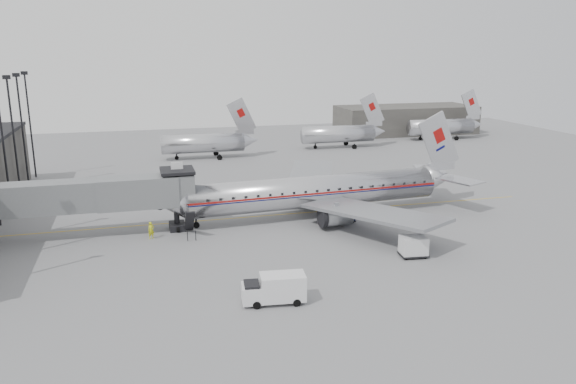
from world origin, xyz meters
name	(u,v)px	position (x,y,z in m)	size (l,w,h in m)	color
ground	(272,233)	(0.00, 0.00, 0.00)	(160.00, 160.00, 0.00)	slate
hangar	(405,120)	(45.00, 60.00, 3.00)	(30.00, 12.00, 6.00)	#3D3A38
apron_line	(285,214)	(3.00, 6.00, 0.01)	(0.15, 60.00, 0.01)	gold
jet_bridge	(100,195)	(-16.66, 3.67, 4.18)	(21.00, 6.20, 7.10)	slate
distant_aircraft_near	(204,143)	(-1.79, 42.00, 2.73)	(16.39, 3.20, 10.26)	silver
distant_aircraft_mid	(339,133)	(24.21, 46.00, 2.73)	(16.39, 3.20, 10.26)	silver
distant_aircraft_far	(442,126)	(48.21, 50.00, 2.73)	(16.39, 3.20, 10.26)	silver
airliner	(321,191)	(6.71, 4.44, 2.85)	(35.89, 33.18, 11.35)	silver
service_van	(275,288)	(-3.63, -15.99, 1.16)	(4.87, 2.32, 2.21)	silver
baggage_cart_navy	(342,213)	(8.25, 1.47, 1.01)	(2.55, 2.03, 1.90)	#0C1333
baggage_cart_white	(413,246)	(10.81, -10.00, 1.01)	(2.59, 2.09, 1.89)	silver
ramp_worker	(151,230)	(-12.00, 1.31, 0.86)	(0.63, 0.41, 1.73)	#D0D318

